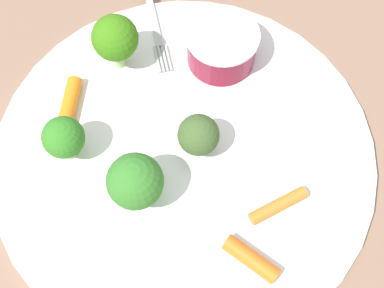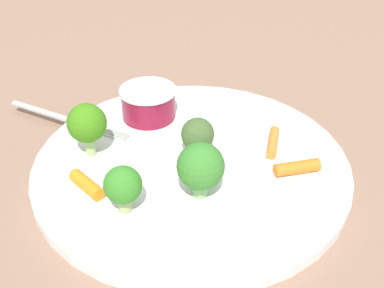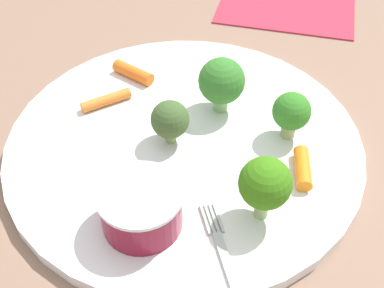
# 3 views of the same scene
# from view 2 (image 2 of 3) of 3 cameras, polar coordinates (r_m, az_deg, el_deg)

# --- Properties ---
(ground_plane) EXTENTS (2.40, 2.40, 0.00)m
(ground_plane) POSITION_cam_2_polar(r_m,az_deg,el_deg) (0.48, -0.08, -3.08)
(ground_plane) COLOR #876652
(plate) EXTENTS (0.31, 0.31, 0.01)m
(plate) POSITION_cam_2_polar(r_m,az_deg,el_deg) (0.48, -0.08, -2.52)
(plate) COLOR white
(plate) RESTS_ON ground_plane
(sauce_cup) EXTENTS (0.06, 0.06, 0.04)m
(sauce_cup) POSITION_cam_2_polar(r_m,az_deg,el_deg) (0.54, -5.73, 4.81)
(sauce_cup) COLOR maroon
(sauce_cup) RESTS_ON plate
(broccoli_floret_0) EXTENTS (0.03, 0.03, 0.04)m
(broccoli_floret_0) POSITION_cam_2_polar(r_m,az_deg,el_deg) (0.41, -8.31, -5.02)
(broccoli_floret_0) COLOR #9AAC70
(broccoli_floret_0) RESTS_ON plate
(broccoli_floret_1) EXTENTS (0.03, 0.03, 0.04)m
(broccoli_floret_1) POSITION_cam_2_polar(r_m,az_deg,el_deg) (0.47, 0.68, 1.14)
(broccoli_floret_1) COLOR #88AB5D
(broccoli_floret_1) RESTS_ON plate
(broccoli_floret_2) EXTENTS (0.04, 0.04, 0.06)m
(broccoli_floret_2) POSITION_cam_2_polar(r_m,az_deg,el_deg) (0.48, -12.52, 2.36)
(broccoli_floret_2) COLOR #99BC72
(broccoli_floret_2) RESTS_ON plate
(broccoli_floret_3) EXTENTS (0.04, 0.04, 0.05)m
(broccoli_floret_3) POSITION_cam_2_polar(r_m,az_deg,el_deg) (0.41, 1.04, -2.80)
(broccoli_floret_3) COLOR #84B96E
(broccoli_floret_3) RESTS_ON plate
(carrot_stick_0) EXTENTS (0.02, 0.04, 0.01)m
(carrot_stick_0) POSITION_cam_2_polar(r_m,az_deg,el_deg) (0.45, -12.55, -4.79)
(carrot_stick_0) COLOR orange
(carrot_stick_0) RESTS_ON plate
(carrot_stick_1) EXTENTS (0.04, 0.04, 0.01)m
(carrot_stick_1) POSITION_cam_2_polar(r_m,az_deg,el_deg) (0.50, 9.72, 0.22)
(carrot_stick_1) COLOR orange
(carrot_stick_1) RESTS_ON plate
(carrot_stick_2) EXTENTS (0.05, 0.03, 0.01)m
(carrot_stick_2) POSITION_cam_2_polar(r_m,az_deg,el_deg) (0.47, 12.53, -2.77)
(carrot_stick_2) COLOR orange
(carrot_stick_2) RESTS_ON plate
(fork) EXTENTS (0.09, 0.14, 0.00)m
(fork) POSITION_cam_2_polar(r_m,az_deg,el_deg) (0.55, -14.56, 2.78)
(fork) COLOR #B1BAB3
(fork) RESTS_ON plate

